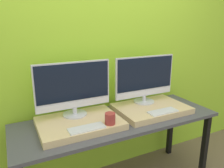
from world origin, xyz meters
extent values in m
cube|color=#9ED12D|center=(0.00, 0.71, 1.30)|extent=(8.00, 0.04, 2.60)
cube|color=#47474C|center=(0.00, 0.32, 0.74)|extent=(1.86, 0.64, 0.03)
cube|color=black|center=(0.87, 0.06, 0.36)|extent=(0.05, 0.05, 0.73)
cube|color=black|center=(-0.87, 0.58, 0.36)|extent=(0.05, 0.05, 0.73)
cube|color=black|center=(0.87, 0.58, 0.36)|extent=(0.05, 0.05, 0.73)
cube|color=#D6B77F|center=(-0.37, 0.33, 0.78)|extent=(0.68, 0.48, 0.06)
cylinder|color=silver|center=(-0.37, 0.45, 0.82)|extent=(0.21, 0.21, 0.01)
cylinder|color=silver|center=(-0.37, 0.45, 0.85)|extent=(0.04, 0.04, 0.06)
cube|color=silver|center=(-0.37, 0.45, 1.08)|extent=(0.66, 0.02, 0.40)
cube|color=black|center=(-0.37, 0.44, 1.11)|extent=(0.63, 0.00, 0.32)
cube|color=silver|center=(-0.37, 0.44, 0.91)|extent=(0.65, 0.00, 0.06)
cube|color=silver|center=(-0.37, 0.15, 0.82)|extent=(0.28, 0.11, 0.01)
cube|color=silver|center=(-0.37, 0.15, 0.83)|extent=(0.27, 0.10, 0.00)
cylinder|color=#9E332D|center=(-0.17, 0.15, 0.86)|extent=(0.08, 0.08, 0.09)
cube|color=#D6B77F|center=(0.37, 0.33, 0.78)|extent=(0.68, 0.48, 0.06)
cylinder|color=silver|center=(0.37, 0.45, 0.82)|extent=(0.21, 0.21, 0.01)
cylinder|color=silver|center=(0.37, 0.45, 0.85)|extent=(0.04, 0.04, 0.06)
cube|color=silver|center=(0.37, 0.45, 1.08)|extent=(0.66, 0.02, 0.40)
cube|color=black|center=(0.37, 0.44, 1.11)|extent=(0.63, 0.00, 0.32)
cube|color=silver|center=(0.37, 0.44, 0.91)|extent=(0.65, 0.00, 0.06)
cube|color=silver|center=(0.37, 0.15, 0.82)|extent=(0.28, 0.11, 0.01)
cube|color=silver|center=(0.37, 0.15, 0.83)|extent=(0.27, 0.10, 0.00)
camera|label=1|loc=(-0.87, -1.29, 1.59)|focal=35.00mm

